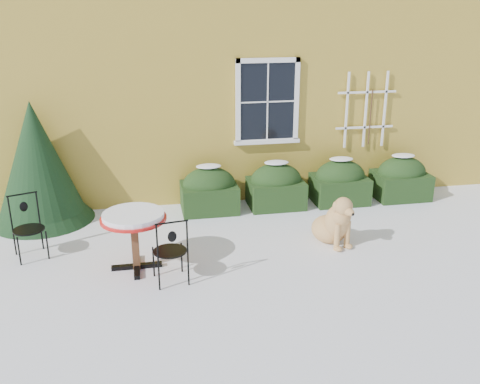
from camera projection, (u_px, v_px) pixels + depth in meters
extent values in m
plane|color=white|center=(253.00, 271.00, 7.91)|extent=(80.00, 80.00, 0.00)
cube|color=gold|center=(195.00, 34.00, 13.38)|extent=(12.00, 8.00, 6.00)
cube|color=black|center=(267.00, 102.00, 10.14)|extent=(1.05, 0.03, 1.45)
cube|color=white|center=(268.00, 60.00, 9.87)|extent=(1.23, 0.06, 0.09)
cube|color=white|center=(267.00, 141.00, 10.39)|extent=(1.23, 0.06, 0.09)
cube|color=white|center=(238.00, 103.00, 10.03)|extent=(0.09, 0.06, 1.63)
cube|color=white|center=(296.00, 101.00, 10.23)|extent=(0.09, 0.06, 1.63)
cube|color=white|center=(268.00, 102.00, 10.12)|extent=(0.02, 0.02, 1.45)
cube|color=white|center=(268.00, 102.00, 10.12)|extent=(1.05, 0.02, 0.02)
cube|color=white|center=(267.00, 141.00, 10.40)|extent=(1.29, 0.14, 0.07)
cube|color=white|center=(347.00, 111.00, 10.48)|extent=(0.04, 0.03, 1.50)
cube|color=white|center=(366.00, 110.00, 10.55)|extent=(0.04, 0.03, 1.50)
cube|color=white|center=(385.00, 109.00, 10.62)|extent=(0.04, 0.03, 1.50)
cube|color=white|center=(364.00, 127.00, 10.67)|extent=(1.20, 0.03, 0.04)
cube|color=white|center=(367.00, 92.00, 10.43)|extent=(1.20, 0.03, 0.04)
cylinder|color=#472D19|center=(370.00, 117.00, 10.60)|extent=(0.02, 0.02, 1.10)
cube|color=black|center=(209.00, 198.00, 10.13)|extent=(1.05, 0.80, 0.52)
ellipsoid|color=black|center=(209.00, 185.00, 10.04)|extent=(1.00, 0.72, 0.67)
ellipsoid|color=white|center=(209.00, 166.00, 9.92)|extent=(0.47, 0.32, 0.06)
cube|color=black|center=(276.00, 193.00, 10.36)|extent=(1.05, 0.80, 0.52)
ellipsoid|color=black|center=(276.00, 181.00, 10.27)|extent=(1.00, 0.72, 0.67)
ellipsoid|color=white|center=(276.00, 163.00, 10.15)|extent=(0.47, 0.32, 0.06)
cube|color=black|center=(339.00, 189.00, 10.59)|extent=(1.05, 0.80, 0.52)
ellipsoid|color=black|center=(340.00, 177.00, 10.50)|extent=(1.00, 0.72, 0.67)
ellipsoid|color=white|center=(341.00, 159.00, 10.38)|extent=(0.47, 0.32, 0.06)
cube|color=black|center=(400.00, 185.00, 10.82)|extent=(1.05, 0.80, 0.52)
ellipsoid|color=black|center=(402.00, 173.00, 10.73)|extent=(1.00, 0.72, 0.67)
ellipsoid|color=white|center=(403.00, 156.00, 10.61)|extent=(0.47, 0.32, 0.06)
cone|color=black|center=(41.00, 193.00, 9.62)|extent=(1.80, 1.80, 1.04)
cone|color=black|center=(37.00, 162.00, 9.42)|extent=(1.61, 1.61, 2.18)
cube|color=black|center=(137.00, 266.00, 8.00)|extent=(0.75, 0.09, 0.06)
cube|color=black|center=(137.00, 266.00, 8.00)|extent=(0.09, 0.75, 0.06)
cube|color=brown|center=(135.00, 244.00, 7.88)|extent=(0.11, 0.11, 0.80)
cylinder|color=red|center=(133.00, 219.00, 7.74)|extent=(0.96, 0.96, 0.04)
cylinder|color=white|center=(133.00, 215.00, 7.73)|extent=(0.89, 0.89, 0.07)
cylinder|color=black|center=(182.00, 257.00, 7.83)|extent=(0.02, 0.02, 0.47)
cylinder|color=black|center=(154.00, 262.00, 7.70)|extent=(0.02, 0.02, 0.47)
cylinder|color=black|center=(188.00, 270.00, 7.46)|extent=(0.02, 0.02, 0.47)
cylinder|color=black|center=(159.00, 275.00, 7.33)|extent=(0.02, 0.02, 0.47)
cylinder|color=black|center=(170.00, 251.00, 7.50)|extent=(0.48, 0.48, 0.02)
cylinder|color=black|center=(187.00, 238.00, 7.30)|extent=(0.02, 0.02, 0.52)
cylinder|color=black|center=(157.00, 242.00, 7.17)|extent=(0.02, 0.02, 0.52)
cylinder|color=black|center=(171.00, 222.00, 7.14)|extent=(0.46, 0.09, 0.02)
ellipsoid|color=black|center=(172.00, 237.00, 7.21)|extent=(0.13, 0.05, 0.16)
cylinder|color=black|center=(19.00, 251.00, 8.03)|extent=(0.02, 0.02, 0.46)
cylinder|color=black|center=(47.00, 245.00, 8.23)|extent=(0.02, 0.02, 0.46)
cylinder|color=black|center=(14.00, 241.00, 8.36)|extent=(0.02, 0.02, 0.46)
cylinder|color=black|center=(42.00, 236.00, 8.56)|extent=(0.02, 0.02, 0.46)
cylinder|color=black|center=(29.00, 230.00, 8.22)|extent=(0.47, 0.47, 0.02)
cylinder|color=black|center=(10.00, 212.00, 8.20)|extent=(0.02, 0.02, 0.52)
cylinder|color=black|center=(38.00, 207.00, 8.39)|extent=(0.02, 0.02, 0.52)
cylinder|color=black|center=(22.00, 194.00, 8.21)|extent=(0.43, 0.18, 0.02)
ellipsoid|color=black|center=(24.00, 207.00, 8.28)|extent=(0.13, 0.07, 0.16)
ellipsoid|color=tan|center=(329.00, 229.00, 8.87)|extent=(0.72, 0.75, 0.46)
ellipsoid|color=tan|center=(337.00, 222.00, 8.63)|extent=(0.53, 0.50, 0.57)
sphere|color=tan|center=(340.00, 216.00, 8.54)|extent=(0.35, 0.35, 0.35)
cylinder|color=tan|center=(337.00, 237.00, 8.53)|extent=(0.09, 0.09, 0.45)
cylinder|color=tan|center=(347.00, 234.00, 8.62)|extent=(0.09, 0.09, 0.45)
ellipsoid|color=tan|center=(338.00, 249.00, 8.55)|extent=(0.12, 0.16, 0.07)
ellipsoid|color=tan|center=(348.00, 246.00, 8.64)|extent=(0.12, 0.16, 0.07)
cylinder|color=tan|center=(341.00, 213.00, 8.51)|extent=(0.27, 0.31, 0.25)
sphere|color=tan|center=(343.00, 207.00, 8.42)|extent=(0.30, 0.30, 0.30)
ellipsoid|color=tan|center=(349.00, 212.00, 8.33)|extent=(0.20, 0.26, 0.13)
sphere|color=black|center=(353.00, 214.00, 8.24)|extent=(0.05, 0.05, 0.05)
ellipsoid|color=tan|center=(335.00, 207.00, 8.40)|extent=(0.10, 0.12, 0.19)
ellipsoid|color=tan|center=(348.00, 204.00, 8.51)|extent=(0.10, 0.12, 0.19)
cylinder|color=tan|center=(329.00, 230.00, 9.19)|extent=(0.32, 0.31, 0.08)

